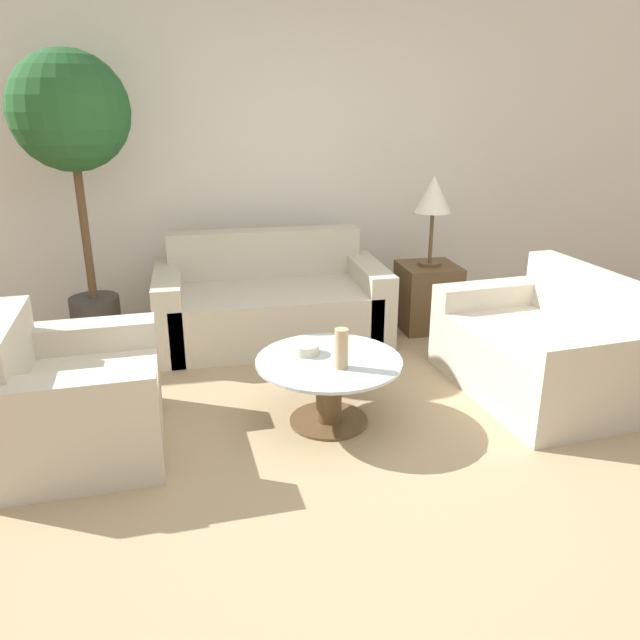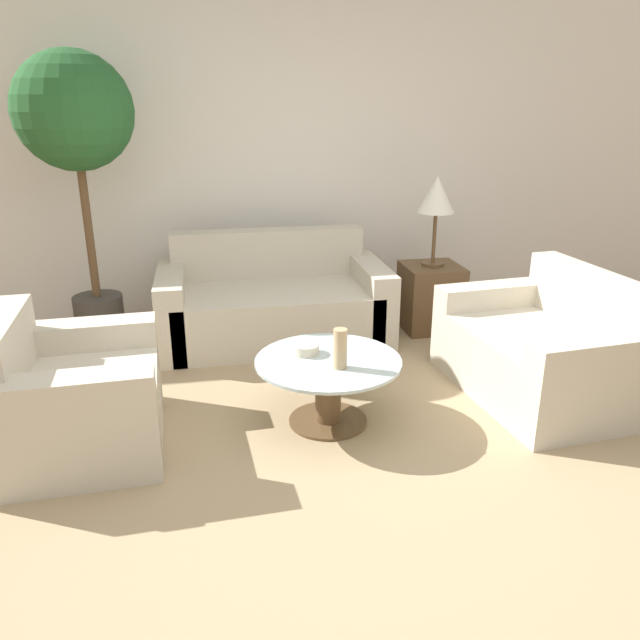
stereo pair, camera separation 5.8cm
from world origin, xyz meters
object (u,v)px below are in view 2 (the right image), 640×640
Objects in this scene: armchair at (67,402)px; bowl at (306,349)px; loveseat at (547,353)px; vase at (340,349)px; coffee_table at (328,382)px; potted_plant at (76,132)px; sofa_main at (273,304)px; table_lamp at (437,198)px.

armchair is 1.32m from bowl.
loveseat is (2.87, 0.14, -0.00)m from armchair.
armchair is at bearing -92.68° from loveseat.
loveseat is at bearing 10.55° from vase.
potted_plant reaches higher than coffee_table.
vase is at bearing -83.18° from sofa_main.
potted_plant is at bearing 131.96° from vase.
table_lamp is (-0.32, 1.25, 0.80)m from loveseat.
bowl is (-0.11, 0.11, 0.17)m from coffee_table.
coffee_table is at bearing 108.51° from vase.
coffee_table is at bearing -84.21° from sofa_main.
sofa_main is at bearing 91.62° from bowl.
bowl is (1.36, -1.45, -1.15)m from potted_plant.
table_lamp is at bearing -3.64° from potted_plant.
sofa_main is at bearing -44.11° from armchair.
loveseat is 3.50m from potted_plant.
loveseat reaches higher than bowl.
loveseat is at bearing 5.49° from coffee_table.
potted_plant is (-2.60, 0.17, 0.50)m from table_lamp.
bowl is at bearing -133.99° from table_lamp.
table_lamp reaches higher than loveseat.
armchair is (-1.27, -1.45, 0.00)m from sofa_main.
vase is (-1.41, -0.26, 0.24)m from loveseat.
potted_plant reaches higher than loveseat.
potted_plant reaches higher than vase.
table_lamp is at bearing 46.01° from bowl.
potted_plant is at bearing 133.34° from coffee_table.
table_lamp is (1.13, 1.39, 0.81)m from coffee_table.
armchair is at bearing -88.13° from potted_plant.
coffee_table is 0.28m from vase.
armchair is 6.71× the size of bowl.
armchair reaches higher than bowl.
potted_plant is 2.50m from vase.
sofa_main reaches higher than loveseat.
potted_plant is (-2.92, 1.42, 1.30)m from loveseat.
sofa_main is 1.36m from bowl.
coffee_table is 3.70× the size of vase.
bowl is at bearing -94.29° from loveseat.
loveseat is 1.45m from vase.
sofa_main reaches higher than coffee_table.
potted_plant is 14.05× the size of bowl.
loveseat is at bearing -39.46° from sofa_main.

